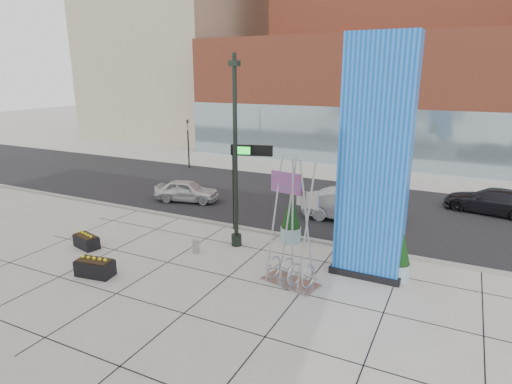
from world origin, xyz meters
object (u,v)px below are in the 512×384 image
at_px(overhead_street_sign, 247,158).
at_px(public_art_sculpture, 292,252).
at_px(blue_pylon, 374,166).
at_px(car_silver_mid, 350,206).
at_px(concrete_bollard, 196,246).
at_px(car_white_west, 187,191).
at_px(lamp_post, 236,172).

bearing_deg(overhead_street_sign, public_art_sculpture, -61.25).
xyz_separation_m(blue_pylon, car_silver_mid, (-2.28, 6.15, -3.61)).
bearing_deg(public_art_sculpture, overhead_street_sign, 147.87).
xyz_separation_m(public_art_sculpture, concrete_bollard, (-4.91, 0.82, -0.98)).
height_order(blue_pylon, public_art_sculpture, blue_pylon).
bearing_deg(car_white_west, car_silver_mid, -98.66).
xyz_separation_m(lamp_post, car_white_west, (-6.23, 4.88, -2.84)).
height_order(public_art_sculpture, car_white_west, public_art_sculpture).
bearing_deg(concrete_bollard, overhead_street_sign, 76.09).
relative_size(concrete_bollard, overhead_street_sign, 0.14).
height_order(car_white_west, car_silver_mid, car_silver_mid).
bearing_deg(lamp_post, overhead_street_sign, 102.32).
relative_size(blue_pylon, concrete_bollard, 14.90).
distance_m(public_art_sculpture, overhead_street_sign, 6.36).
xyz_separation_m(concrete_bollard, car_silver_mid, (5.06, 7.39, 0.51)).
height_order(blue_pylon, concrete_bollard, blue_pylon).
xyz_separation_m(lamp_post, public_art_sculpture, (3.67, -2.37, -2.23)).
height_order(lamp_post, overhead_street_sign, lamp_post).
height_order(lamp_post, public_art_sculpture, lamp_post).
bearing_deg(car_silver_mid, lamp_post, 140.71).
bearing_deg(car_silver_mid, car_white_west, 89.36).
relative_size(blue_pylon, lamp_post, 1.07).
xyz_separation_m(concrete_bollard, overhead_street_sign, (0.84, 3.38, 3.47)).
relative_size(public_art_sculpture, overhead_street_sign, 1.11).
height_order(overhead_street_sign, car_silver_mid, overhead_street_sign).
height_order(lamp_post, concrete_bollard, lamp_post).
xyz_separation_m(lamp_post, overhead_street_sign, (-0.40, 1.84, 0.26)).
bearing_deg(car_white_west, public_art_sculpture, -140.37).
xyz_separation_m(blue_pylon, car_white_west, (-12.32, 5.19, -3.76)).
relative_size(blue_pylon, car_silver_mid, 1.84).
bearing_deg(blue_pylon, car_white_west, 157.79).
relative_size(blue_pylon, car_white_west, 2.32).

